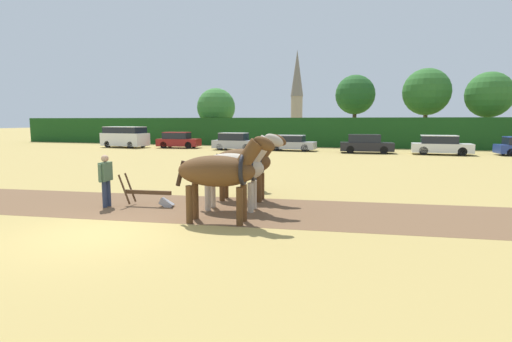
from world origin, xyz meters
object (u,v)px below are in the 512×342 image
farmer_beside_team (257,165)px  parked_car_right (441,145)px  parked_car_center_left (235,142)px  parked_car_center_right (366,144)px  tree_left (355,95)px  tree_center (489,95)px  tree_far_left (216,108)px  tree_center_left (427,92)px  draft_horse_lead_left (221,172)px  parked_car_center (292,143)px  plow (152,196)px  parked_car_left (178,140)px  parked_van (125,137)px  draft_horse_lead_right (235,167)px  draft_horse_trail_left (245,162)px  farmer_at_plow (106,177)px  church_spire (297,90)px

farmer_beside_team → parked_car_right: size_ratio=0.38×
parked_car_center_left → parked_car_center_right: (11.75, -0.10, -0.01)m
tree_left → tree_center: 13.18m
tree_far_left → tree_center: (29.14, 0.32, 0.98)m
tree_center_left → draft_horse_lead_left: bearing=-103.6°
draft_horse_lead_left → parked_car_center: draft_horse_lead_left is taller
plow → parked_car_left: 27.70m
tree_center_left → parked_car_center_left: (-17.48, -11.18, -4.94)m
parked_van → parked_car_center: parked_van is taller
plow → farmer_beside_team: farmer_beside_team is taller
draft_horse_lead_right → draft_horse_trail_left: (-0.18, 1.54, 0.02)m
draft_horse_lead_right → parked_van: bearing=124.7°
tree_center → farmer_at_plow: size_ratio=4.53×
parked_car_center_right → parked_car_right: 5.81m
plow → parked_car_center_right: parked_car_center_right is taller
tree_center → farmer_beside_team: 34.06m
tree_center_left → parked_car_center: bearing=-139.2°
church_spire → plow: (9.37, -71.54, -8.58)m
draft_horse_trail_left → plow: (-2.54, -1.83, -1.01)m
parked_car_center_left → plow: bearing=-75.5°
parked_car_center → plow: bearing=-86.3°
church_spire → draft_horse_lead_left: 74.20m
tree_left → farmer_at_plow: bearing=-98.8°
tree_center → parked_car_left: size_ratio=1.74×
church_spire → parked_car_center_left: bearing=-85.7°
church_spire → plow: size_ratio=9.44×
draft_horse_trail_left → parked_car_center_left: draft_horse_trail_left is taller
farmer_at_plow → tree_left: bearing=77.2°
draft_horse_trail_left → plow: size_ratio=1.48×
tree_center → parked_van: size_ratio=1.52×
plow → parked_car_left: (-12.18, 24.87, 0.43)m
church_spire → farmer_at_plow: (8.02, -72.02, -7.94)m
draft_horse_lead_left → parked_car_center_left: size_ratio=0.67×
parked_car_left → draft_horse_trail_left: bearing=-63.9°
draft_horse_lead_left → draft_horse_trail_left: (-0.33, 3.08, -0.05)m
tree_left → draft_horse_lead_left: 37.40m
tree_center_left → draft_horse_lead_left: (-8.79, -36.36, -4.31)m
parked_van → tree_far_left: bearing=65.8°
tree_far_left → draft_horse_lead_right: size_ratio=2.35×
farmer_at_plow → parked_car_center: (0.78, 25.00, -0.28)m
draft_horse_lead_left → parked_car_right: draft_horse_lead_left is taller
parked_car_center_right → draft_horse_lead_right: bearing=-102.6°
parked_car_right → parked_car_center_left: bearing=-178.8°
draft_horse_lead_right → farmer_beside_team: 3.65m
church_spire → tree_far_left: bearing=-93.7°
tree_left → tree_center: bearing=-7.4°
parked_van → parked_car_center_right: parked_van is taller
parked_car_center_left → draft_horse_trail_left: bearing=-68.4°
draft_horse_lead_left → parked_car_center: (-3.44, 25.78, -0.70)m
farmer_beside_team → tree_center_left: bearing=56.0°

